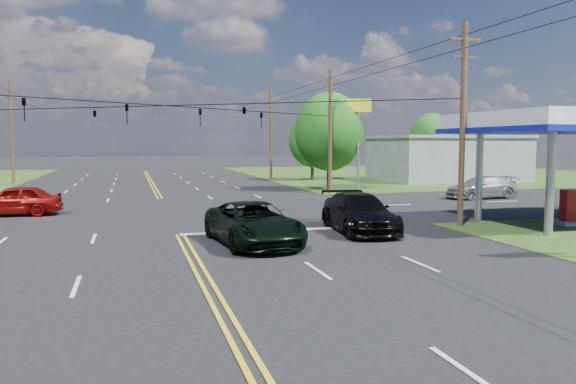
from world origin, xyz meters
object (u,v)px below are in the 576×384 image
object	(u,v)px
tree_right_a	(329,132)
pole_right_far	(271,132)
retail_ne	(447,159)
pole_se	(463,122)
suv_black	(359,213)
pickup_dkgreen	(253,223)
pole_left_far	(12,130)
pole_ne	(330,130)
tree_right_b	(312,140)
tree_far_r	(432,138)

from	to	relation	value
tree_right_a	pole_right_far	bearing A→B (deg)	93.58
pole_right_far	tree_right_a	size ratio (longest dim) A/B	1.22
retail_ne	pole_right_far	bearing A→B (deg)	154.80
pole_right_far	tree_right_a	bearing A→B (deg)	-86.42
pole_se	suv_black	xyz separation A→B (m)	(-5.24, -0.18, -4.07)
retail_ne	pickup_dkgreen	bearing A→B (deg)	-131.50
suv_black	retail_ne	bearing A→B (deg)	57.49
pole_left_far	pole_right_far	bearing A→B (deg)	0.00
retail_ne	suv_black	world-z (taller)	retail_ne
pole_ne	pole_right_far	xyz separation A→B (m)	(0.00, 19.00, 0.25)
pole_ne	tree_right_b	world-z (taller)	pole_ne
pole_left_far	retail_ne	bearing A→B (deg)	-10.54
pole_left_far	tree_far_r	distance (m)	47.05
tree_far_r	pole_right_far	bearing A→B (deg)	-174.56
pole_right_far	pickup_dkgreen	bearing A→B (deg)	-104.97
tree_right_a	tree_right_b	bearing A→B (deg)	78.23
pole_se	pole_left_far	world-z (taller)	pole_left_far
pole_se	tree_far_r	xyz separation A→B (m)	(21.00, 39.00, -0.37)
suv_black	pole_left_far	bearing A→B (deg)	123.97
tree_right_b	suv_black	size ratio (longest dim) A/B	1.22
retail_ne	tree_far_r	size ratio (longest dim) A/B	1.83
pole_se	suv_black	world-z (taller)	pole_se
pickup_dkgreen	pole_se	bearing A→B (deg)	5.23
pole_ne	tree_far_r	distance (m)	29.70
tree_right_b	pickup_dkgreen	bearing A→B (deg)	-111.70
tree_right_b	pole_right_far	bearing A→B (deg)	131.19
pole_ne	tree_right_a	world-z (taller)	pole_ne
pole_right_far	tree_right_a	distance (m)	16.03
retail_ne	tree_right_a	world-z (taller)	tree_right_a
tree_right_a	tree_right_b	world-z (taller)	tree_right_a
tree_far_r	pole_se	bearing A→B (deg)	-118.30
pole_ne	pole_right_far	distance (m)	19.00
suv_black	pole_se	bearing A→B (deg)	6.79
pole_ne	tree_far_r	world-z (taller)	pole_ne
pole_se	tree_right_a	bearing A→B (deg)	87.27
retail_ne	pole_se	size ratio (longest dim) A/B	1.47
retail_ne	pole_left_far	world-z (taller)	pole_left_far
retail_ne	tree_right_b	xyz separation A→B (m)	(-13.50, 4.00, 2.02)
tree_right_a	pickup_dkgreen	bearing A→B (deg)	-116.43
pole_right_far	tree_far_r	size ratio (longest dim) A/B	1.31
pole_left_far	tree_far_r	size ratio (longest dim) A/B	1.31
retail_ne	tree_right_a	distance (m)	18.09
tree_right_a	pickup_dkgreen	world-z (taller)	tree_right_a
retail_ne	tree_right_b	bearing A→B (deg)	163.50
tree_far_r	pickup_dkgreen	world-z (taller)	tree_far_r
tree_right_a	retail_ne	bearing A→B (deg)	26.57
pole_se	tree_right_b	distance (m)	33.19
tree_right_b	suv_black	bearing A→B (deg)	-104.76
pole_left_far	tree_far_r	xyz separation A→B (m)	(47.00, 2.00, -0.62)
pole_ne	tree_right_a	xyz separation A→B (m)	(1.00, 3.00, -0.05)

